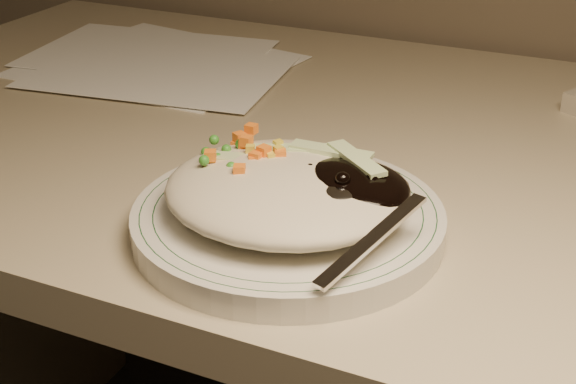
% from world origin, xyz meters
% --- Properties ---
extents(desk, '(1.40, 0.70, 0.74)m').
position_xyz_m(desk, '(0.00, 1.38, 0.54)').
color(desk, tan).
rests_on(desk, ground).
extents(plate, '(0.25, 0.25, 0.02)m').
position_xyz_m(plate, '(-0.05, 1.17, 0.75)').
color(plate, silver).
rests_on(plate, desk).
extents(plate_rim, '(0.24, 0.24, 0.00)m').
position_xyz_m(plate_rim, '(-0.05, 1.17, 0.76)').
color(plate_rim, '#144723').
rests_on(plate_rim, plate).
extents(meal, '(0.21, 0.19, 0.05)m').
position_xyz_m(meal, '(-0.04, 1.17, 0.78)').
color(meal, '#BFB79B').
rests_on(meal, plate).
extents(papers, '(0.38, 0.31, 0.00)m').
position_xyz_m(papers, '(-0.38, 1.50, 0.74)').
color(papers, white).
rests_on(papers, desk).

